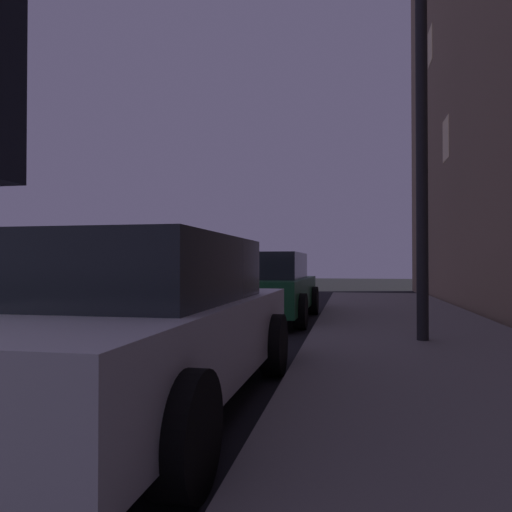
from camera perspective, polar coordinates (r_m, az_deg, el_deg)
car_white at (r=4.22m, az=-13.85°, el=-7.46°), size 2.13×4.52×1.43m
car_green at (r=10.39m, az=1.17°, el=-3.57°), size 2.03×4.34×1.43m
street_lamp at (r=7.53m, az=18.76°, el=18.67°), size 0.44×0.44×5.37m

